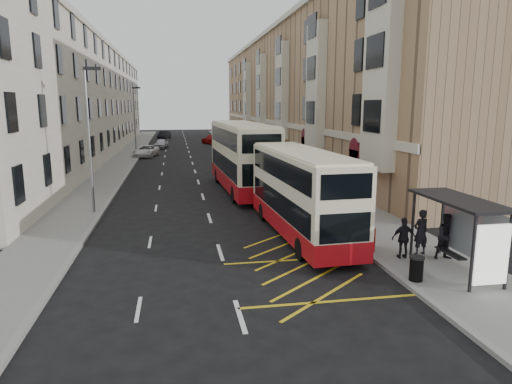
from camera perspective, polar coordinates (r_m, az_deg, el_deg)
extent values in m
plane|color=black|center=(15.79, -3.05, -12.07)|extent=(200.00, 200.00, 0.00)
cube|color=slate|center=(45.89, 2.29, 3.30)|extent=(4.00, 120.00, 0.15)
cube|color=slate|center=(45.22, -17.30, 2.70)|extent=(3.00, 120.00, 0.15)
cube|color=gray|center=(45.51, -0.17, 3.24)|extent=(0.25, 120.00, 0.15)
cube|color=gray|center=(45.05, -15.40, 2.77)|extent=(0.25, 120.00, 0.15)
cube|color=tan|center=(62.24, 5.68, 12.11)|extent=(10.00, 79.00, 15.00)
cube|color=beige|center=(61.10, 1.02, 8.90)|extent=(0.18, 79.00, 0.50)
cube|color=beige|center=(61.68, 0.99, 19.17)|extent=(0.40, 79.00, 0.50)
cube|color=beige|center=(26.98, 15.33, 13.39)|extent=(0.80, 3.20, 10.00)
cube|color=beige|center=(38.19, 7.48, 12.84)|extent=(0.80, 3.20, 10.00)
cube|color=beige|center=(49.77, 3.26, 12.45)|extent=(0.80, 3.20, 10.00)
cube|color=beige|center=(61.51, 0.64, 12.18)|extent=(0.80, 3.20, 10.00)
cube|color=beige|center=(73.33, -1.13, 11.97)|extent=(0.80, 3.20, 10.00)
cube|color=maroon|center=(31.06, 12.16, 2.42)|extent=(0.20, 1.60, 3.00)
cube|color=maroon|center=(42.32, 6.06, 4.81)|extent=(0.20, 1.60, 3.00)
cube|color=maroon|center=(53.90, 2.52, 6.17)|extent=(0.20, 1.60, 3.00)
cube|color=maroon|center=(65.63, 0.24, 7.03)|extent=(0.20, 1.60, 3.00)
cube|color=maroon|center=(77.45, -1.36, 7.62)|extent=(0.20, 1.60, 3.00)
cube|color=silver|center=(61.08, -21.53, 10.50)|extent=(9.00, 79.00, 13.00)
cube|color=beige|center=(60.76, -17.60, 16.90)|extent=(0.30, 79.00, 0.50)
cube|color=black|center=(16.29, 25.47, -7.00)|extent=(0.08, 0.08, 2.60)
cube|color=black|center=(17.05, 29.00, -6.54)|extent=(0.08, 0.08, 2.60)
cube|color=black|center=(19.37, 19.00, -3.77)|extent=(0.08, 0.08, 2.60)
cube|color=black|center=(20.01, 22.21, -3.53)|extent=(0.08, 0.08, 2.60)
cube|color=black|center=(17.83, 24.00, -0.91)|extent=(1.65, 4.25, 0.10)
cube|color=gray|center=(18.48, 25.44, -4.53)|extent=(0.04, 3.60, 1.95)
cube|color=white|center=(16.64, 27.36, -6.98)|extent=(1.19, 0.12, 2.00)
cube|color=black|center=(18.98, 23.11, -7.03)|extent=(0.35, 1.60, 0.06)
cylinder|color=red|center=(19.51, 14.61, -5.86)|extent=(0.06, 0.06, 1.00)
cylinder|color=red|center=(22.39, 11.18, -3.54)|extent=(0.06, 0.06, 1.00)
cylinder|color=red|center=(25.36, 8.54, -1.76)|extent=(0.06, 0.06, 1.00)
cube|color=red|center=(22.28, 11.22, -2.35)|extent=(0.05, 6.50, 0.06)
cube|color=red|center=(22.38, 11.18, -3.42)|extent=(0.05, 6.50, 0.06)
cylinder|color=slate|center=(26.92, -20.13, 5.97)|extent=(0.16, 0.16, 8.00)
cube|color=black|center=(26.84, -19.82, 14.33)|extent=(0.90, 0.18, 0.18)
cylinder|color=slate|center=(56.66, -14.93, 8.53)|extent=(0.16, 0.16, 8.00)
cube|color=black|center=(56.63, -14.71, 12.49)|extent=(0.90, 0.18, 0.18)
cube|color=#FAEEC7|center=(21.39, 5.66, 0.05)|extent=(2.79, 10.27, 3.65)
cube|color=#B00C14|center=(21.70, 5.59, -3.61)|extent=(2.81, 10.30, 0.83)
cube|color=black|center=(21.48, 5.64, -1.10)|extent=(2.78, 9.46, 1.02)
cube|color=black|center=(21.21, 5.72, 3.06)|extent=(2.78, 9.46, 0.92)
cube|color=#FAEEC7|center=(21.12, 5.75, 5.03)|extent=(2.67, 9.86, 0.11)
cube|color=black|center=(26.24, 2.17, 1.25)|extent=(1.97, 0.17, 1.20)
cube|color=black|center=(25.99, 2.20, 5.37)|extent=(1.62, 0.15, 0.42)
cube|color=black|center=(16.87, 11.05, -4.43)|extent=(1.97, 0.17, 1.11)
cylinder|color=black|center=(24.52, 0.87, -2.52)|extent=(0.30, 0.94, 0.92)
cylinder|color=black|center=(25.09, 5.52, -2.26)|extent=(0.30, 0.94, 0.92)
cylinder|color=black|center=(18.49, 5.65, -7.09)|extent=(0.30, 0.94, 0.92)
cylinder|color=black|center=(19.23, 11.61, -6.56)|extent=(0.30, 0.94, 0.92)
cube|color=#FAEEC7|center=(32.51, -1.75, 4.57)|extent=(3.31, 12.26, 4.36)
cube|color=#B00C14|center=(32.74, -1.74, 1.64)|extent=(3.35, 12.29, 0.99)
cube|color=black|center=(32.57, -1.75, 3.65)|extent=(3.31, 11.29, 1.21)
cube|color=black|center=(32.39, -1.77, 6.95)|extent=(3.31, 11.29, 1.10)
cube|color=#FAEEC7|center=(32.34, -1.78, 8.49)|extent=(3.18, 11.77, 0.13)
cube|color=black|center=(38.49, -3.46, 4.84)|extent=(2.35, 0.20, 1.44)
cube|color=black|center=(38.31, -3.50, 8.21)|extent=(1.93, 0.18, 0.50)
cube|color=black|center=(26.71, 0.71, 2.17)|extent=(2.35, 0.20, 1.32)
cylinder|color=black|center=(36.38, -4.83, 2.02)|extent=(0.36, 1.12, 1.10)
cylinder|color=black|center=(36.80, -0.97, 2.15)|extent=(0.36, 1.12, 1.10)
cylinder|color=black|center=(28.82, -2.70, -0.32)|extent=(0.36, 1.12, 1.10)
cylinder|color=black|center=(29.34, 2.10, -0.11)|extent=(0.36, 1.12, 1.10)
cylinder|color=black|center=(16.91, 19.40, -9.09)|extent=(0.47, 0.47, 0.81)
cylinder|color=black|center=(16.78, 19.49, -7.73)|extent=(0.52, 0.52, 0.07)
imported|color=black|center=(19.62, 19.90, -4.74)|extent=(0.75, 0.57, 1.87)
imported|color=black|center=(19.44, 22.77, -5.16)|extent=(0.91, 0.72, 1.83)
imported|color=black|center=(19.01, 18.00, -5.49)|extent=(0.99, 0.49, 1.64)
imported|color=white|center=(55.99, -13.60, 5.00)|extent=(3.27, 5.27, 1.36)
imported|color=#B0B2B8|center=(66.12, -11.77, 5.94)|extent=(2.19, 4.16, 1.35)
imported|color=black|center=(85.27, -11.41, 7.05)|extent=(2.55, 4.52, 1.41)
imported|color=#A20809|center=(71.92, -5.40, 6.58)|extent=(3.71, 5.66, 1.53)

